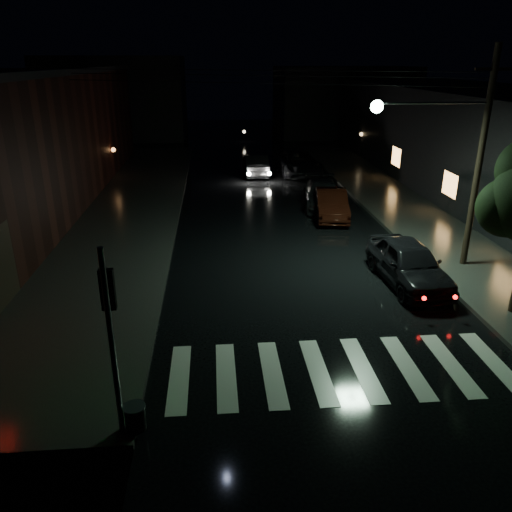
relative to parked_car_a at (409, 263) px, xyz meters
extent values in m
plane|color=black|center=(-6.73, -5.68, -0.79)|extent=(120.00, 120.00, 0.00)
cube|color=#282826|center=(-11.73, 8.32, -0.72)|extent=(6.00, 44.00, 0.15)
cube|color=#282826|center=(3.27, 8.32, -0.72)|extent=(4.00, 44.00, 0.15)
cube|color=black|center=(10.27, 12.32, 2.21)|extent=(10.00, 40.00, 6.00)
cube|color=black|center=(-16.73, 39.32, 3.21)|extent=(14.00, 10.00, 8.00)
cube|color=black|center=(7.27, 39.32, 2.71)|extent=(14.00, 10.00, 7.00)
cube|color=beige|center=(-3.73, -5.18, -0.79)|extent=(9.00, 3.00, 0.01)
cylinder|color=slate|center=(-9.03, -7.18, 1.46)|extent=(0.12, 0.12, 4.20)
cylinder|color=black|center=(-8.73, -7.18, -0.37)|extent=(0.44, 0.44, 0.55)
cylinder|color=slate|center=(-8.73, -7.18, -0.07)|extent=(0.48, 0.48, 0.04)
cube|color=black|center=(-9.03, -7.00, 2.61)|extent=(0.28, 0.16, 0.85)
sphere|color=#0CFF33|center=(-9.03, -6.91, 2.36)|extent=(0.20, 0.20, 0.20)
sphere|color=black|center=(1.87, -2.28, 2.66)|extent=(1.80, 1.80, 1.80)
cylinder|color=black|center=(2.77, 1.32, 3.36)|extent=(0.24, 0.24, 8.00)
cube|color=black|center=(2.77, 1.32, 6.51)|extent=(1.40, 0.10, 0.10)
cylinder|color=slate|center=(0.77, 1.32, 5.41)|extent=(4.00, 0.08, 0.08)
sphere|color=#BFFFD8|center=(-1.23, 1.32, 5.31)|extent=(0.44, 0.44, 0.44)
imported|color=black|center=(0.00, 0.00, 0.00)|extent=(2.13, 4.75, 1.58)
imported|color=black|center=(-0.93, 8.27, -0.08)|extent=(2.09, 4.51, 1.43)
imported|color=black|center=(-0.93, 10.32, -0.08)|extent=(2.58, 5.09, 1.42)
imported|color=black|center=(-0.93, 18.89, 0.03)|extent=(3.12, 6.10, 1.65)
imported|color=black|center=(-3.94, 18.80, -0.06)|extent=(1.62, 4.49, 1.47)
camera|label=1|loc=(-6.89, -16.04, 6.78)|focal=35.00mm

